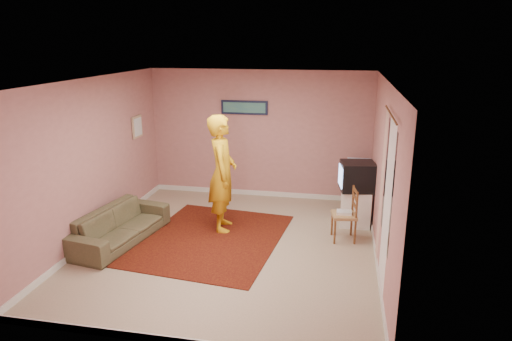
% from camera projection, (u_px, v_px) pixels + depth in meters
% --- Properties ---
extents(ground, '(5.00, 5.00, 0.00)m').
position_uv_depth(ground, '(231.00, 246.00, 7.26)').
color(ground, tan).
rests_on(ground, ground).
extents(wall_back, '(4.50, 0.02, 2.60)m').
position_uv_depth(wall_back, '(259.00, 135.00, 9.26)').
color(wall_back, tan).
rests_on(wall_back, ground).
extents(wall_front, '(4.50, 0.02, 2.60)m').
position_uv_depth(wall_front, '(169.00, 234.00, 4.54)').
color(wall_front, tan).
rests_on(wall_front, ground).
extents(wall_left, '(0.02, 5.00, 2.60)m').
position_uv_depth(wall_left, '(93.00, 160.00, 7.30)').
color(wall_left, tan).
rests_on(wall_left, ground).
extents(wall_right, '(0.02, 5.00, 2.60)m').
position_uv_depth(wall_right, '(383.00, 175.00, 6.49)').
color(wall_right, tan).
rests_on(wall_right, ground).
extents(ceiling, '(4.50, 5.00, 0.02)m').
position_uv_depth(ceiling, '(228.00, 80.00, 6.54)').
color(ceiling, white).
rests_on(ceiling, wall_back).
extents(baseboard_back, '(4.50, 0.02, 0.10)m').
position_uv_depth(baseboard_back, '(259.00, 193.00, 9.59)').
color(baseboard_back, silver).
rests_on(baseboard_back, ground).
extents(baseboard_front, '(4.50, 0.02, 0.10)m').
position_uv_depth(baseboard_front, '(175.00, 341.00, 4.90)').
color(baseboard_front, silver).
rests_on(baseboard_front, ground).
extents(baseboard_left, '(0.02, 5.00, 0.10)m').
position_uv_depth(baseboard_left, '(101.00, 232.00, 7.65)').
color(baseboard_left, silver).
rests_on(baseboard_left, ground).
extents(baseboard_right, '(0.02, 5.00, 0.10)m').
position_uv_depth(baseboard_right, '(376.00, 255.00, 6.84)').
color(baseboard_right, silver).
rests_on(baseboard_right, ground).
extents(window, '(0.01, 1.10, 1.50)m').
position_uv_depth(window, '(389.00, 184.00, 5.60)').
color(window, black).
rests_on(window, wall_right).
extents(curtain_sheer, '(0.01, 0.75, 2.10)m').
position_uv_depth(curtain_sheer, '(387.00, 204.00, 5.52)').
color(curtain_sheer, white).
rests_on(curtain_sheer, wall_right).
extents(curtain_floral, '(0.01, 0.35, 2.10)m').
position_uv_depth(curtain_floral, '(382.00, 186.00, 6.18)').
color(curtain_floral, beige).
rests_on(curtain_floral, wall_right).
extents(curtain_rod, '(0.02, 1.40, 0.02)m').
position_uv_depth(curtain_rod, '(391.00, 114.00, 5.37)').
color(curtain_rod, brown).
rests_on(curtain_rod, wall_right).
extents(picture_back, '(0.95, 0.04, 0.28)m').
position_uv_depth(picture_back, '(244.00, 107.00, 9.13)').
color(picture_back, '#121832').
rests_on(picture_back, wall_back).
extents(picture_left, '(0.04, 0.38, 0.42)m').
position_uv_depth(picture_left, '(137.00, 127.00, 8.74)').
color(picture_left, tan).
rests_on(picture_left, wall_left).
extents(area_rug, '(2.44, 2.91, 0.01)m').
position_uv_depth(area_rug, '(212.00, 239.00, 7.50)').
color(area_rug, black).
rests_on(area_rug, ground).
extents(tv_cabinet, '(0.51, 0.46, 0.65)m').
position_uv_depth(tv_cabinet, '(355.00, 207.00, 8.01)').
color(tv_cabinet, white).
rests_on(tv_cabinet, ground).
extents(crt_tv, '(0.64, 0.59, 0.49)m').
position_uv_depth(crt_tv, '(357.00, 176.00, 7.85)').
color(crt_tv, black).
rests_on(crt_tv, tv_cabinet).
extents(chair_a, '(0.52, 0.51, 0.50)m').
position_uv_depth(chair_a, '(358.00, 179.00, 8.82)').
color(chair_a, tan).
rests_on(chair_a, ground).
extents(dvd_player, '(0.35, 0.29, 0.05)m').
position_uv_depth(dvd_player, '(358.00, 182.00, 8.84)').
color(dvd_player, '#ADADB2').
rests_on(dvd_player, chair_a).
extents(blue_throw, '(0.45, 0.06, 0.47)m').
position_uv_depth(blue_throw, '(359.00, 170.00, 8.77)').
color(blue_throw, '#95BBF4').
rests_on(blue_throw, chair_a).
extents(chair_b, '(0.44, 0.45, 0.48)m').
position_uv_depth(chair_b, '(344.00, 209.00, 7.35)').
color(chair_b, tan).
rests_on(chair_b, ground).
extents(game_console, '(0.24, 0.18, 0.05)m').
position_uv_depth(game_console, '(344.00, 212.00, 7.36)').
color(game_console, silver).
rests_on(game_console, chair_b).
extents(sofa, '(1.04, 1.98, 0.55)m').
position_uv_depth(sofa, '(120.00, 225.00, 7.36)').
color(sofa, brown).
rests_on(sofa, ground).
extents(person, '(0.60, 0.80, 1.99)m').
position_uv_depth(person, '(222.00, 173.00, 7.66)').
color(person, gold).
rests_on(person, ground).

